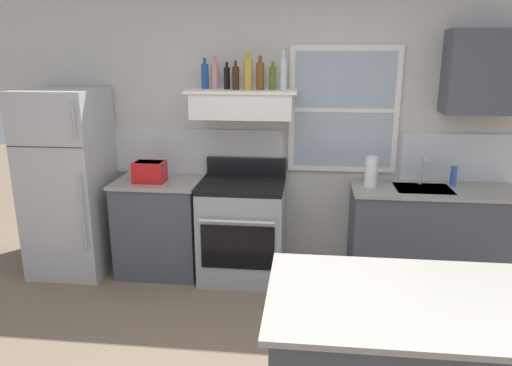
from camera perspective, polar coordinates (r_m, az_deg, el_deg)
name	(u,v)px	position (r m, az deg, el deg)	size (l,w,h in m)	color
back_wall	(276,129)	(4.55, 2.46, 6.43)	(5.40, 0.11, 2.70)	beige
refrigerator	(69,183)	(4.82, -21.52, 0.01)	(0.70, 0.72, 1.74)	#B7BABC
counter_left_of_stove	(161,226)	(4.67, -11.36, -5.02)	(0.79, 0.63, 0.91)	#474C56
toaster	(150,171)	(4.46, -12.63, 1.37)	(0.30, 0.20, 0.19)	red
stove_range	(243,229)	(4.46, -1.62, -5.58)	(0.76, 0.69, 1.09)	#9EA0A5
range_hood_shelf	(243,103)	(4.28, -1.55, 9.54)	(0.96, 0.52, 0.24)	white
bottle_blue_liqueur	(205,76)	(4.37, -6.14, 12.66)	(0.07, 0.07, 0.27)	#1E478C
bottle_rose_pink	(215,75)	(4.35, -4.93, 12.79)	(0.07, 0.07, 0.29)	#C67F84
bottle_balsamic_dark	(227,78)	(4.32, -3.51, 12.50)	(0.06, 0.06, 0.24)	black
bottle_brown_stout	(236,78)	(4.24, -2.45, 12.52)	(0.06, 0.06, 0.25)	#381E0F
bottle_champagne_gold_foil	(248,73)	(4.23, -0.95, 13.02)	(0.08, 0.08, 0.33)	#B29333
bottle_amber_wine	(260,75)	(4.23, 0.52, 12.77)	(0.07, 0.07, 0.29)	brown
bottle_olive_oil_square	(273,78)	(4.23, 2.02, 12.51)	(0.06, 0.06, 0.25)	#4C601E
bottle_clear_tall	(283,73)	(4.26, 3.27, 13.03)	(0.06, 0.06, 0.34)	silver
counter_right_with_sink	(429,236)	(4.59, 20.08, -6.01)	(1.43, 0.63, 0.91)	#474C56
sink_faucet	(422,166)	(4.48, 19.29, 1.95)	(0.03, 0.17, 0.28)	silver
paper_towel_roll	(371,171)	(4.32, 13.64, 1.36)	(0.11, 0.11, 0.27)	white
dish_soap_bottle	(453,176)	(4.58, 22.60, 0.80)	(0.06, 0.06, 0.18)	blue
upper_cabinet_right	(485,72)	(4.55, 25.74, 11.90)	(0.64, 0.32, 0.70)	#474C56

